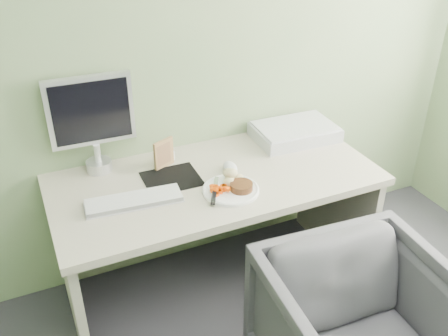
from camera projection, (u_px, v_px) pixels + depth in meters
name	position (u px, v px, depth m)	size (l,w,h in m)	color
wall_back	(184.00, 32.00, 2.43)	(3.50, 3.50, 0.00)	gray
desk	(216.00, 207.00, 2.54)	(1.60, 0.75, 0.73)	beige
plate	(231.00, 190.00, 2.33)	(0.27, 0.27, 0.01)	white
steak	(241.00, 186.00, 2.32)	(0.11, 0.11, 0.03)	black
potato_pile	(232.00, 176.00, 2.37)	(0.11, 0.08, 0.06)	tan
carrot_heap	(219.00, 188.00, 2.29)	(0.07, 0.06, 0.05)	#F24C05
steak_knife	(214.00, 194.00, 2.27)	(0.13, 0.21, 0.02)	silver
mousepad	(172.00, 179.00, 2.43)	(0.27, 0.24, 0.00)	black
keyboard	(134.00, 200.00, 2.25)	(0.43, 0.13, 0.02)	white
computer_mouse	(230.00, 168.00, 2.49)	(0.06, 0.12, 0.04)	white
photo_frame	(164.00, 154.00, 2.50)	(0.12, 0.01, 0.15)	#956945
eyedrop_bottle	(173.00, 155.00, 2.58)	(0.02, 0.02, 0.06)	white
scanner	(295.00, 132.00, 2.79)	(0.45, 0.30, 0.07)	#B9BBC1
monitor	(92.00, 119.00, 2.38)	(0.41, 0.13, 0.49)	silver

